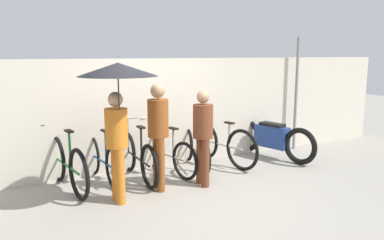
% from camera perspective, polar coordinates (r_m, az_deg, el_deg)
% --- Properties ---
extents(ground_plane, '(30.00, 30.00, 0.00)m').
position_cam_1_polar(ground_plane, '(5.54, -0.73, -12.29)').
color(ground_plane, gray).
extents(back_wall, '(12.03, 0.12, 2.02)m').
position_cam_1_polar(back_wall, '(6.91, -7.69, 0.85)').
color(back_wall, beige).
rests_on(back_wall, ground).
extents(parked_bicycle_0, '(0.46, 1.80, 0.98)m').
position_cam_1_polar(parked_bicycle_0, '(6.19, -18.51, -6.51)').
color(parked_bicycle_0, black).
rests_on(parked_bicycle_0, ground).
extents(parked_bicycle_1, '(0.44, 1.74, 1.00)m').
position_cam_1_polar(parked_bicycle_1, '(6.38, -13.51, -5.98)').
color(parked_bicycle_1, black).
rests_on(parked_bicycle_1, ground).
extents(parked_bicycle_2, '(0.44, 1.76, 0.97)m').
position_cam_1_polar(parked_bicycle_2, '(6.43, -8.25, -5.69)').
color(parked_bicycle_2, black).
rests_on(parked_bicycle_2, ground).
extents(parked_bicycle_3, '(0.51, 1.62, 0.97)m').
position_cam_1_polar(parked_bicycle_3, '(6.70, -3.77, -5.19)').
color(parked_bicycle_3, black).
rests_on(parked_bicycle_3, ground).
extents(parked_bicycle_4, '(0.51, 1.69, 1.02)m').
position_cam_1_polar(parked_bicycle_4, '(6.98, 0.41, -4.46)').
color(parked_bicycle_4, black).
rests_on(parked_bicycle_4, ground).
extents(parked_bicycle_5, '(0.56, 1.76, 1.07)m').
position_cam_1_polar(parked_bicycle_5, '(7.22, 4.59, -3.68)').
color(parked_bicycle_5, black).
rests_on(parked_bicycle_5, ground).
extents(pedestrian_leading, '(1.07, 1.07, 1.99)m').
position_cam_1_polar(pedestrian_leading, '(5.16, -11.29, 4.21)').
color(pedestrian_leading, '#C66B1E').
rests_on(pedestrian_leading, ground).
extents(pedestrian_center, '(0.32, 0.32, 1.67)m').
position_cam_1_polar(pedestrian_center, '(5.75, -5.18, -1.31)').
color(pedestrian_center, brown).
rests_on(pedestrian_center, ground).
extents(pedestrian_trailing, '(0.32, 0.32, 1.55)m').
position_cam_1_polar(pedestrian_trailing, '(5.94, 1.67, -1.70)').
color(pedestrian_trailing, brown).
rests_on(pedestrian_trailing, ground).
extents(motorcycle, '(0.75, 2.01, 0.93)m').
position_cam_1_polar(motorcycle, '(7.83, 12.04, -2.71)').
color(motorcycle, black).
rests_on(motorcycle, ground).
extents(awning_pole, '(0.07, 0.07, 2.46)m').
position_cam_1_polar(awning_pole, '(8.56, 15.59, 3.82)').
color(awning_pole, gray).
rests_on(awning_pole, ground).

